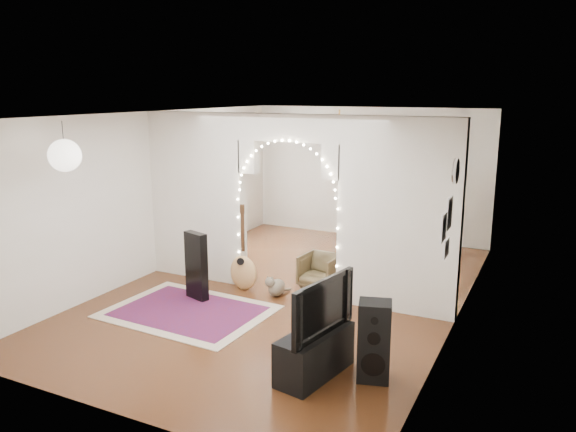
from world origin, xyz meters
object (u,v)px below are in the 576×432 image
at_px(media_console, 315,354).
at_px(dining_table, 399,210).
at_px(floor_speaker, 374,341).
at_px(acoustic_guitar, 243,259).
at_px(dining_chair_right, 376,237).
at_px(bookcase, 384,212).
at_px(dining_chair_left, 320,271).

distance_m(media_console, dining_table, 5.77).
bearing_deg(media_console, floor_speaker, 28.97).
bearing_deg(acoustic_guitar, dining_table, 48.19).
bearing_deg(dining_chair_right, media_console, -57.78).
bearing_deg(floor_speaker, dining_chair_right, 91.28).
height_order(media_console, dining_table, dining_table).
distance_m(acoustic_guitar, media_console, 2.86).
bearing_deg(media_console, bookcase, 109.98).
relative_size(media_console, dining_table, 0.78).
xyz_separation_m(acoustic_guitar, media_console, (2.06, -1.97, -0.25)).
distance_m(dining_table, dining_chair_right, 0.84).
relative_size(floor_speaker, dining_chair_left, 1.51).
distance_m(media_console, dining_chair_left, 2.82).
xyz_separation_m(media_console, dining_table, (-0.65, 5.72, 0.43)).
xyz_separation_m(acoustic_guitar, dining_chair_left, (1.02, 0.65, -0.24)).
bearing_deg(dining_table, dining_chair_right, -103.01).
bearing_deg(bookcase, media_console, -62.65).
height_order(dining_table, dining_chair_right, dining_table).
height_order(floor_speaker, media_console, floor_speaker).
relative_size(bookcase, dining_table, 1.06).
xyz_separation_m(bookcase, dining_chair_left, (-0.18, -2.83, -0.42)).
distance_m(bookcase, dining_chair_right, 0.59).
xyz_separation_m(media_console, dining_chair_left, (-1.04, 2.62, 0.01)).
relative_size(floor_speaker, media_console, 0.88).
bearing_deg(dining_chair_left, bookcase, 91.97).
relative_size(media_console, dining_chair_left, 1.72).
distance_m(bookcase, dining_chair_left, 2.87).
relative_size(acoustic_guitar, dining_chair_right, 2.03).
height_order(acoustic_guitar, media_console, acoustic_guitar).
distance_m(floor_speaker, dining_chair_left, 2.93).
distance_m(media_console, dining_chair_right, 5.12).
bearing_deg(dining_chair_left, floor_speaker, -50.32).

